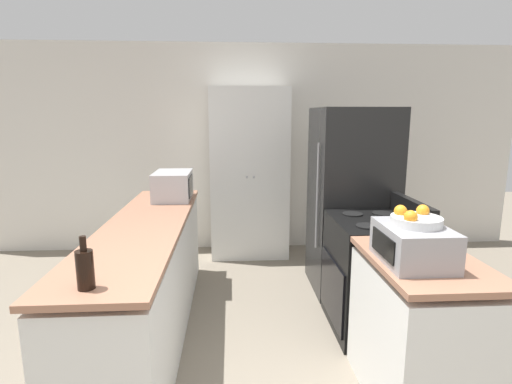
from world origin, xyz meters
name	(u,v)px	position (x,y,z in m)	size (l,w,h in m)	color
wall_back	(248,149)	(0.00, 3.57, 1.30)	(7.00, 0.06, 2.60)	silver
counter_left	(148,281)	(-0.89, 1.44, 0.44)	(0.60, 2.68, 0.92)	silver
counter_right	(418,334)	(0.89, 0.55, 0.44)	(0.60, 0.91, 0.92)	silver
pantry_cabinet	(249,174)	(0.00, 3.25, 1.02)	(0.93, 0.55, 2.05)	white
stove	(372,274)	(0.91, 1.41, 0.47)	(0.66, 0.77, 1.08)	black
refrigerator	(351,201)	(0.96, 2.22, 0.90)	(0.77, 0.76, 1.80)	black
microwave	(173,185)	(-0.79, 2.33, 1.05)	(0.35, 0.52, 0.27)	#B2B2B7
wine_bottle	(85,269)	(-0.92, 0.26, 1.02)	(0.08, 0.08, 0.26)	black
toaster_oven	(413,244)	(0.79, 0.50, 1.02)	(0.35, 0.45, 0.21)	#939399
fruit_bowl	(415,219)	(0.80, 0.52, 1.16)	(0.28, 0.28, 0.10)	silver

